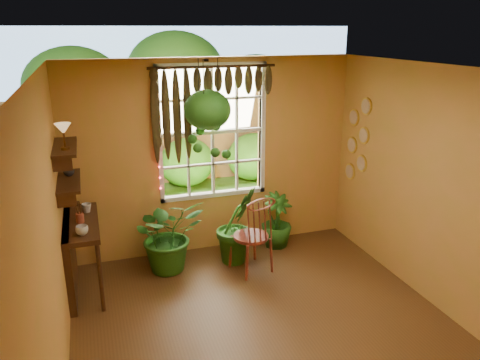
# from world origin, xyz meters

# --- Properties ---
(floor) EXTENTS (4.50, 4.50, 0.00)m
(floor) POSITION_xyz_m (0.00, 0.00, 0.00)
(floor) COLOR #503116
(floor) RESTS_ON ground
(ceiling) EXTENTS (4.50, 4.50, 0.00)m
(ceiling) POSITION_xyz_m (0.00, 0.00, 2.70)
(ceiling) COLOR white
(ceiling) RESTS_ON wall_back
(wall_back) EXTENTS (4.00, 0.00, 4.00)m
(wall_back) POSITION_xyz_m (0.00, 2.25, 1.35)
(wall_back) COLOR #D08847
(wall_back) RESTS_ON floor
(wall_left) EXTENTS (0.00, 4.50, 4.50)m
(wall_left) POSITION_xyz_m (-2.00, 0.00, 1.35)
(wall_left) COLOR #D08847
(wall_left) RESTS_ON floor
(wall_right) EXTENTS (0.00, 4.50, 4.50)m
(wall_right) POSITION_xyz_m (2.00, 0.00, 1.35)
(wall_right) COLOR #D08847
(wall_right) RESTS_ON floor
(window) EXTENTS (1.52, 0.10, 1.86)m
(window) POSITION_xyz_m (0.00, 2.28, 1.70)
(window) COLOR white
(window) RESTS_ON wall_back
(valance_vine) EXTENTS (1.70, 0.12, 1.10)m
(valance_vine) POSITION_xyz_m (-0.08, 2.16, 2.28)
(valance_vine) COLOR #3D2610
(valance_vine) RESTS_ON window
(string_lights) EXTENTS (0.03, 0.03, 1.54)m
(string_lights) POSITION_xyz_m (-0.76, 2.19, 1.75)
(string_lights) COLOR #FF2633
(string_lights) RESTS_ON window
(wall_plates) EXTENTS (0.04, 0.32, 1.10)m
(wall_plates) POSITION_xyz_m (1.98, 1.79, 1.55)
(wall_plates) COLOR beige
(wall_plates) RESTS_ON wall_right
(counter_ledge) EXTENTS (0.40, 1.20, 0.90)m
(counter_ledge) POSITION_xyz_m (-1.91, 1.60, 0.55)
(counter_ledge) COLOR #3D2610
(counter_ledge) RESTS_ON floor
(shelf_lower) EXTENTS (0.25, 0.90, 0.04)m
(shelf_lower) POSITION_xyz_m (-1.88, 1.60, 1.40)
(shelf_lower) COLOR #3D2610
(shelf_lower) RESTS_ON wall_left
(shelf_upper) EXTENTS (0.25, 0.90, 0.04)m
(shelf_upper) POSITION_xyz_m (-1.88, 1.60, 1.80)
(shelf_upper) COLOR #3D2610
(shelf_upper) RESTS_ON wall_left
(backyard) EXTENTS (14.00, 10.00, 12.00)m
(backyard) POSITION_xyz_m (0.24, 6.87, 1.28)
(backyard) COLOR #305A19
(backyard) RESTS_ON ground
(windsor_chair) EXTENTS (0.56, 0.58, 1.22)m
(windsor_chair) POSITION_xyz_m (0.27, 1.39, 0.35)
(windsor_chair) COLOR maroon
(windsor_chair) RESTS_ON floor
(potted_plant_left) EXTENTS (1.02, 0.92, 1.00)m
(potted_plant_left) POSITION_xyz_m (-0.75, 1.78, 0.50)
(potted_plant_left) COLOR #184A13
(potted_plant_left) RESTS_ON floor
(potted_plant_mid) EXTENTS (0.70, 0.63, 1.06)m
(potted_plant_mid) POSITION_xyz_m (0.17, 1.72, 0.53)
(potted_plant_mid) COLOR #184A13
(potted_plant_mid) RESTS_ON floor
(potted_plant_right) EXTENTS (0.55, 0.55, 0.80)m
(potted_plant_right) POSITION_xyz_m (0.86, 1.98, 0.40)
(potted_plant_right) COLOR #184A13
(potted_plant_right) RESTS_ON floor
(hanging_basket) EXTENTS (0.60, 0.60, 1.30)m
(hanging_basket) POSITION_xyz_m (-0.15, 1.93, 1.98)
(hanging_basket) COLOR black
(hanging_basket) RESTS_ON ceiling
(cup_a) EXTENTS (0.16, 0.16, 0.11)m
(cup_a) POSITION_xyz_m (-1.78, 1.20, 0.95)
(cup_a) COLOR silver
(cup_a) RESTS_ON counter_ledge
(cup_b) EXTENTS (0.14, 0.14, 0.11)m
(cup_b) POSITION_xyz_m (-1.72, 1.87, 0.96)
(cup_b) COLOR beige
(cup_b) RESTS_ON counter_ledge
(brush_jar) EXTENTS (0.09, 0.09, 0.33)m
(brush_jar) POSITION_xyz_m (-1.80, 1.57, 1.03)
(brush_jar) COLOR brown
(brush_jar) RESTS_ON counter_ledge
(shelf_vase) EXTENTS (0.16, 0.16, 0.13)m
(shelf_vase) POSITION_xyz_m (-1.87, 1.77, 1.48)
(shelf_vase) COLOR #B2AD99
(shelf_vase) RESTS_ON shelf_lower
(tiffany_lamp) EXTENTS (0.17, 0.17, 0.29)m
(tiffany_lamp) POSITION_xyz_m (-1.86, 1.40, 2.03)
(tiffany_lamp) COLOR #523117
(tiffany_lamp) RESTS_ON shelf_upper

